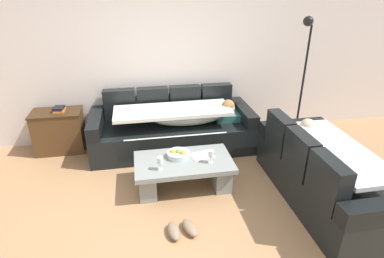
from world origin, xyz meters
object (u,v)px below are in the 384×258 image
Objects in this scene: wine_glass_near_left at (160,161)px; side_cabinet at (59,131)px; couch_near_window at (324,173)px; fruit_bowl at (178,154)px; book_stack_on_cabinet at (59,109)px; wine_glass_near_right at (211,154)px; coffee_table at (184,170)px; floor_lamp at (302,74)px; pair_of_shoes at (182,229)px; open_magazine at (202,156)px; couch_along_wall at (175,128)px.

wine_glass_near_left is 0.23× the size of side_cabinet.
fruit_bowl is at bearing 69.53° from couch_near_window.
book_stack_on_cabinet is at bearing 0.59° from side_cabinet.
book_stack_on_cabinet is (0.05, 0.00, 0.35)m from side_cabinet.
wine_glass_near_right is at bearing -28.83° from fruit_bowl.
coffee_table is 0.42m from wine_glass_near_right.
fruit_bowl is at bearing -157.53° from floor_lamp.
book_stack_on_cabinet reaches higher than pair_of_shoes.
couch_near_window is 5.90× the size of pair_of_shoes.
pair_of_shoes is (-0.15, -0.82, -0.19)m from coffee_table.
open_magazine is at bearing 111.84° from wine_glass_near_right.
wine_glass_near_left reaches higher than coffee_table.
pair_of_shoes is at bearing -77.43° from wine_glass_near_left.
open_magazine is (0.25, 0.06, 0.15)m from coffee_table.
wine_glass_near_right is 0.50× the size of pair_of_shoes.
pair_of_shoes is at bearing -123.66° from wine_glass_near_right.
couch_near_window is 1.79m from pair_of_shoes.
open_magazine is at bearing -77.85° from couch_along_wall.
side_cabinet is 0.36m from book_stack_on_cabinet.
floor_lamp reaches higher than wine_glass_near_right.
floor_lamp is (2.00, 0.83, 0.70)m from fruit_bowl.
book_stack_on_cabinet is at bearing 132.57° from open_magazine.
open_magazine is at bearing -153.25° from floor_lamp.
fruit_bowl is (-0.09, -0.96, 0.09)m from couch_along_wall.
fruit_bowl is (-0.05, 0.09, 0.18)m from coffee_table.
floor_lamp is (0.36, 1.44, 0.78)m from couch_near_window.
open_magazine is 1.02m from pair_of_shoes.
couch_near_window reaches higher than book_stack_on_cabinet.
coffee_table is at bearing -154.77° from floor_lamp.
side_cabinet is (-1.73, 0.23, -0.01)m from couch_along_wall.
book_stack_on_cabinet is 0.67× the size of pair_of_shoes.
side_cabinet is 2.15× the size of pair_of_shoes.
floor_lamp reaches higher than book_stack_on_cabinet.
fruit_bowl is 0.99m from pair_of_shoes.
couch_near_window is at bearing -104.21° from floor_lamp.
floor_lamp is (1.63, 1.03, 0.62)m from wine_glass_near_right.
floor_lamp is 5.83× the size of pair_of_shoes.
couch_near_window is at bearing -29.14° from book_stack_on_cabinet.
couch_along_wall is 1.21m from wine_glass_near_right.
couch_along_wall is 8.62× the size of open_magazine.
wine_glass_near_right is at bearing 56.34° from pair_of_shoes.
floor_lamp is (1.70, 0.86, 0.73)m from open_magazine.
floor_lamp reaches higher than couch_along_wall.
couch_along_wall is at bearing 84.37° from pair_of_shoes.
couch_near_window reaches higher than fruit_bowl.
couch_along_wall is 1.06m from coffee_table.
wine_glass_near_left is 2.02m from side_cabinet.
fruit_bowl is at bearing 159.69° from open_magazine.
coffee_table is 5.37× the size of book_stack_on_cabinet.
couch_near_window is at bearing -10.77° from wine_glass_near_left.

